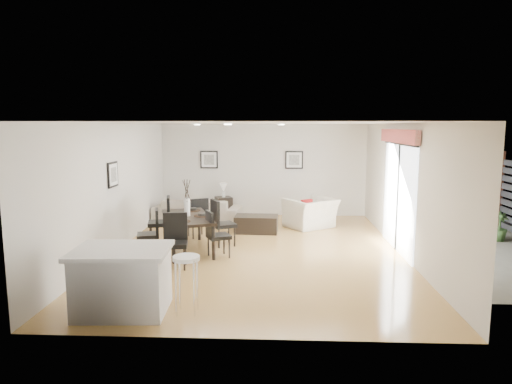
{
  "coord_description": "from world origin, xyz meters",
  "views": [
    {
      "loc": [
        0.4,
        -9.37,
        2.65
      ],
      "look_at": [
        -0.05,
        0.4,
        1.22
      ],
      "focal_mm": 32.0,
      "sensor_mm": 36.0,
      "label": 1
    }
  ],
  "objects_px": {
    "armchair": "(310,213)",
    "dining_chair_wfar": "(163,218)",
    "coffee_table": "(256,224)",
    "dining_chair_efar": "(220,220)",
    "dining_chair_head": "(175,237)",
    "dining_chair_wnear": "(152,230)",
    "dining_table": "(187,219)",
    "dining_chair_enear": "(215,232)",
    "dining_chair_foot": "(198,216)",
    "sofa": "(198,211)",
    "side_table": "(224,207)",
    "bar_stool": "(186,264)",
    "kitchen_island": "(122,280)"
  },
  "relations": [
    {
      "from": "kitchen_island",
      "to": "dining_chair_head",
      "type": "bearing_deg",
      "value": 79.6
    },
    {
      "from": "dining_table",
      "to": "coffee_table",
      "type": "bearing_deg",
      "value": 32.3
    },
    {
      "from": "dining_chair_wnear",
      "to": "dining_chair_head",
      "type": "distance_m",
      "value": 0.93
    },
    {
      "from": "sofa",
      "to": "bar_stool",
      "type": "distance_m",
      "value": 6.04
    },
    {
      "from": "sofa",
      "to": "dining_chair_wfar",
      "type": "height_order",
      "value": "dining_chair_wfar"
    },
    {
      "from": "sofa",
      "to": "side_table",
      "type": "distance_m",
      "value": 1.11
    },
    {
      "from": "dining_chair_efar",
      "to": "dining_table",
      "type": "bearing_deg",
      "value": 95.3
    },
    {
      "from": "dining_chair_wnear",
      "to": "kitchen_island",
      "type": "bearing_deg",
      "value": -7.87
    },
    {
      "from": "armchair",
      "to": "kitchen_island",
      "type": "distance_m",
      "value": 6.4
    },
    {
      "from": "armchair",
      "to": "dining_table",
      "type": "height_order",
      "value": "armchair"
    },
    {
      "from": "sofa",
      "to": "armchair",
      "type": "height_order",
      "value": "armchair"
    },
    {
      "from": "coffee_table",
      "to": "bar_stool",
      "type": "xyz_separation_m",
      "value": [
        -0.76,
        -5.0,
        0.51
      ]
    },
    {
      "from": "dining_chair_head",
      "to": "dining_chair_foot",
      "type": "relative_size",
      "value": 1.06
    },
    {
      "from": "armchair",
      "to": "dining_chair_head",
      "type": "relative_size",
      "value": 1.15
    },
    {
      "from": "dining_chair_wfar",
      "to": "dining_chair_enear",
      "type": "height_order",
      "value": "dining_chair_wfar"
    },
    {
      "from": "dining_chair_wnear",
      "to": "armchair",
      "type": "bearing_deg",
      "value": 114.41
    },
    {
      "from": "dining_chair_enear",
      "to": "kitchen_island",
      "type": "xyz_separation_m",
      "value": [
        -0.94,
        -2.77,
        -0.06
      ]
    },
    {
      "from": "armchair",
      "to": "coffee_table",
      "type": "bearing_deg",
      "value": -11.38
    },
    {
      "from": "sofa",
      "to": "dining_table",
      "type": "relative_size",
      "value": 1.16
    },
    {
      "from": "sofa",
      "to": "dining_chair_efar",
      "type": "bearing_deg",
      "value": 116.91
    },
    {
      "from": "dining_chair_foot",
      "to": "kitchen_island",
      "type": "bearing_deg",
      "value": 56.63
    },
    {
      "from": "armchair",
      "to": "dining_chair_wfar",
      "type": "height_order",
      "value": "dining_chair_wfar"
    },
    {
      "from": "dining_chair_wfar",
      "to": "dining_chair_enear",
      "type": "xyz_separation_m",
      "value": [
        1.28,
        -0.96,
        -0.07
      ]
    },
    {
      "from": "dining_chair_head",
      "to": "dining_chair_wnear",
      "type": "bearing_deg",
      "value": 124.51
    },
    {
      "from": "armchair",
      "to": "dining_chair_wnear",
      "type": "distance_m",
      "value": 4.42
    },
    {
      "from": "dining_chair_enear",
      "to": "bar_stool",
      "type": "relative_size",
      "value": 1.14
    },
    {
      "from": "bar_stool",
      "to": "armchair",
      "type": "bearing_deg",
      "value": 69.09
    },
    {
      "from": "dining_chair_efar",
      "to": "side_table",
      "type": "height_order",
      "value": "dining_chair_efar"
    },
    {
      "from": "sofa",
      "to": "bar_stool",
      "type": "bearing_deg",
      "value": 104.12
    },
    {
      "from": "armchair",
      "to": "dining_chair_efar",
      "type": "distance_m",
      "value": 2.9
    },
    {
      "from": "kitchen_island",
      "to": "bar_stool",
      "type": "height_order",
      "value": "kitchen_island"
    },
    {
      "from": "armchair",
      "to": "side_table",
      "type": "xyz_separation_m",
      "value": [
        -2.43,
        1.29,
        -0.09
      ]
    },
    {
      "from": "dining_chair_foot",
      "to": "bar_stool",
      "type": "xyz_separation_m",
      "value": [
        0.59,
        -4.39,
        0.18
      ]
    },
    {
      "from": "side_table",
      "to": "dining_chair_foot",
      "type": "bearing_deg",
      "value": -96.9
    },
    {
      "from": "armchair",
      "to": "dining_table",
      "type": "xyz_separation_m",
      "value": [
        -2.78,
        -2.37,
        0.3
      ]
    },
    {
      "from": "dining_chair_efar",
      "to": "kitchen_island",
      "type": "bearing_deg",
      "value": 138.37
    },
    {
      "from": "dining_chair_wfar",
      "to": "sofa",
      "type": "bearing_deg",
      "value": 157.62
    },
    {
      "from": "dining_chair_efar",
      "to": "dining_chair_enear",
      "type": "bearing_deg",
      "value": 153.06
    },
    {
      "from": "side_table",
      "to": "sofa",
      "type": "bearing_deg",
      "value": -122.03
    },
    {
      "from": "dining_chair_enear",
      "to": "dining_chair_foot",
      "type": "relative_size",
      "value": 1.0
    },
    {
      "from": "dining_table",
      "to": "dining_chair_head",
      "type": "distance_m",
      "value": 1.12
    },
    {
      "from": "dining_table",
      "to": "dining_chair_efar",
      "type": "distance_m",
      "value": 0.77
    },
    {
      "from": "dining_chair_enear",
      "to": "side_table",
      "type": "distance_m",
      "value": 4.16
    },
    {
      "from": "dining_table",
      "to": "dining_chair_wnear",
      "type": "xyz_separation_m",
      "value": [
        -0.64,
        -0.43,
        -0.14
      ]
    },
    {
      "from": "side_table",
      "to": "bar_stool",
      "type": "xyz_separation_m",
      "value": [
        0.28,
        -6.91,
        0.43
      ]
    },
    {
      "from": "dining_chair_wfar",
      "to": "dining_chair_foot",
      "type": "xyz_separation_m",
      "value": [
        0.67,
        0.66,
        -0.07
      ]
    },
    {
      "from": "dining_chair_wnear",
      "to": "bar_stool",
      "type": "height_order",
      "value": "dining_chair_wnear"
    },
    {
      "from": "dining_chair_efar",
      "to": "dining_chair_head",
      "type": "bearing_deg",
      "value": 129.53
    },
    {
      "from": "dining_table",
      "to": "dining_chair_enear",
      "type": "bearing_deg",
      "value": -56.21
    },
    {
      "from": "sofa",
      "to": "side_table",
      "type": "bearing_deg",
      "value": -116.22
    }
  ]
}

